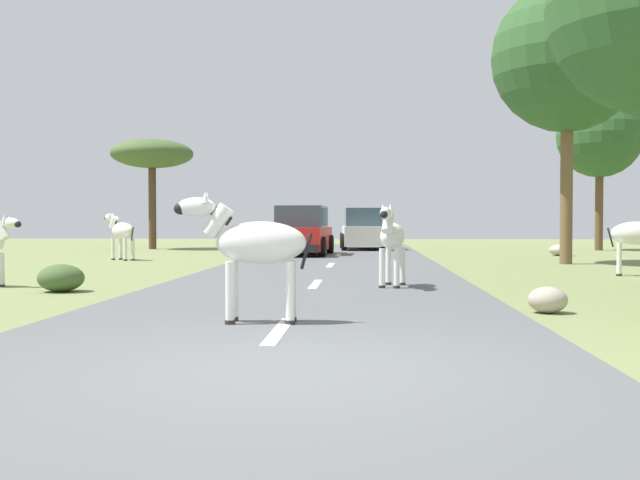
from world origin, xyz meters
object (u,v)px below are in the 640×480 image
(rock_0, at_px, (561,250))
(zebra_3, at_px, (121,231))
(zebra_0, at_px, (392,238))
(tree_4, at_px, (600,136))
(car_0, at_px, (365,230))
(rock_1, at_px, (548,300))
(bush_0, at_px, (61,278))
(zebra_4, at_px, (253,245))
(car_1, at_px, (301,232))
(tree_0, at_px, (152,155))
(tree_6, at_px, (568,57))

(rock_0, bearing_deg, zebra_3, -165.34)
(zebra_0, distance_m, tree_4, 21.18)
(car_0, height_order, rock_1, car_0)
(zebra_3, distance_m, tree_4, 20.22)
(bush_0, bearing_deg, zebra_3, 102.96)
(zebra_4, height_order, rock_0, zebra_4)
(car_0, distance_m, car_1, 5.67)
(zebra_3, xyz_separation_m, zebra_4, (6.46, -14.49, 0.05))
(tree_0, relative_size, tree_4, 0.73)
(zebra_0, relative_size, zebra_4, 0.96)
(zebra_0, xyz_separation_m, rock_1, (2.01, -3.33, -0.77))
(tree_0, xyz_separation_m, rock_0, (16.47, -5.33, -3.97))
(tree_4, bearing_deg, zebra_4, -115.67)
(zebra_0, bearing_deg, tree_6, -111.26)
(car_0, height_order, car_1, same)
(tree_6, height_order, rock_1, tree_6)
(zebra_4, bearing_deg, rock_1, -70.00)
(zebra_0, xyz_separation_m, tree_6, (5.36, 8.38, 5.04))
(tree_0, relative_size, rock_1, 9.14)
(bush_0, bearing_deg, rock_1, -17.92)
(tree_4, relative_size, bush_0, 8.13)
(tree_0, bearing_deg, rock_1, -61.67)
(tree_0, bearing_deg, zebra_4, -71.07)
(zebra_0, distance_m, tree_0, 21.53)
(tree_0, distance_m, bush_0, 20.40)
(zebra_0, relative_size, bush_0, 1.95)
(zebra_0, xyz_separation_m, zebra_3, (-8.27, 9.62, -0.03))
(car_1, bearing_deg, tree_6, 155.15)
(car_0, bearing_deg, rock_0, -34.93)
(zebra_0, xyz_separation_m, car_1, (-2.75, 12.66, -0.11))
(tree_0, height_order, tree_6, tree_6)
(zebra_0, bearing_deg, car_1, -66.38)
(zebra_0, distance_m, rock_0, 15.01)
(car_0, height_order, tree_0, tree_0)
(car_0, height_order, bush_0, car_0)
(car_0, height_order, rock_0, car_0)
(bush_0, height_order, rock_0, bush_0)
(zebra_0, bearing_deg, rock_0, -104.49)
(zebra_0, distance_m, rock_1, 3.96)
(car_1, distance_m, rock_1, 16.70)
(tree_4, xyz_separation_m, rock_0, (-2.90, -5.05, -4.65))
(tree_6, height_order, bush_0, tree_6)
(zebra_4, xyz_separation_m, car_0, (1.30, 22.74, -0.13))
(car_1, distance_m, rock_0, 9.35)
(car_1, bearing_deg, zebra_4, 96.05)
(tree_0, distance_m, tree_6, 18.61)
(zebra_3, xyz_separation_m, car_1, (5.52, 3.04, -0.08))
(car_1, relative_size, bush_0, 5.40)
(car_1, height_order, rock_0, car_1)
(zebra_3, xyz_separation_m, rock_0, (14.81, 3.87, -0.72))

